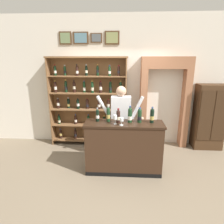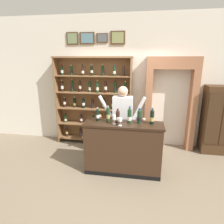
{
  "view_description": "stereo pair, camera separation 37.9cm",
  "coord_description": "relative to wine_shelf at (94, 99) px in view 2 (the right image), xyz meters",
  "views": [
    {
      "loc": [
        0.16,
        -3.54,
        2.24
      ],
      "look_at": [
        -0.06,
        0.11,
        1.22
      ],
      "focal_mm": 30.94,
      "sensor_mm": 36.0,
      "label": 1
    },
    {
      "loc": [
        0.53,
        -3.5,
        2.24
      ],
      "look_at": [
        -0.06,
        0.11,
        1.22
      ],
      "focal_mm": 30.94,
      "sensor_mm": 36.0,
      "label": 2
    }
  ],
  "objects": [
    {
      "name": "ground_plane",
      "position": [
        0.74,
        -1.31,
        -1.23
      ],
      "size": [
        14.0,
        14.0,
        0.02
      ],
      "primitive_type": "cube",
      "color": "#7A6B56"
    },
    {
      "name": "back_wall",
      "position": [
        0.74,
        0.23,
        0.43
      ],
      "size": [
        12.0,
        0.19,
        3.29
      ],
      "color": "silver",
      "rests_on": "ground"
    },
    {
      "name": "wine_shelf",
      "position": [
        0.0,
        0.0,
        0.0
      ],
      "size": [
        2.0,
        0.33,
        2.29
      ],
      "color": "brown",
      "rests_on": "ground"
    },
    {
      "name": "archway_doorway",
      "position": [
        1.95,
        0.1,
        0.07
      ],
      "size": [
        1.23,
        0.45,
        2.29
      ],
      "color": "#9E6647",
      "rests_on": "ground"
    },
    {
      "name": "side_cabinet",
      "position": [
        3.06,
        -0.08,
        -0.4
      ],
      "size": [
        0.7,
        0.44,
        1.64
      ],
      "color": "#422B19",
      "rests_on": "ground"
    },
    {
      "name": "tasting_counter",
      "position": [
        0.93,
        -1.31,
        -0.7
      ],
      "size": [
        1.53,
        0.49,
        1.04
      ],
      "color": "#382316",
      "rests_on": "ground"
    },
    {
      "name": "shopkeeper",
      "position": [
        0.86,
        -0.84,
        -0.18
      ],
      "size": [
        1.04,
        0.22,
        1.69
      ],
      "color": "#2D3347",
      "rests_on": "ground"
    },
    {
      "name": "tasting_bottle_bianco",
      "position": [
        0.4,
        -1.24,
        -0.05
      ],
      "size": [
        0.07,
        0.07,
        0.28
      ],
      "color": "black",
      "rests_on": "tasting_counter"
    },
    {
      "name": "tasting_bottle_chianti",
      "position": [
        0.62,
        -1.24,
        -0.03
      ],
      "size": [
        0.07,
        0.07,
        0.32
      ],
      "color": "#19381E",
      "rests_on": "tasting_counter"
    },
    {
      "name": "tasting_bottle_riserva",
      "position": [
        0.81,
        -1.29,
        -0.05
      ],
      "size": [
        0.08,
        0.08,
        0.28
      ],
      "color": "black",
      "rests_on": "tasting_counter"
    },
    {
      "name": "tasting_bottle_prosecco",
      "position": [
        1.04,
        -1.26,
        -0.03
      ],
      "size": [
        0.08,
        0.08,
        0.33
      ],
      "color": "#19381E",
      "rests_on": "tasting_counter"
    },
    {
      "name": "tasting_bottle_grappa",
      "position": [
        1.22,
        -1.25,
        -0.04
      ],
      "size": [
        0.08,
        0.08,
        0.3
      ],
      "color": "#19381E",
      "rests_on": "tasting_counter"
    },
    {
      "name": "tasting_bottle_rosso",
      "position": [
        1.46,
        -1.26,
        -0.04
      ],
      "size": [
        0.08,
        0.08,
        0.31
      ],
      "color": "black",
      "rests_on": "tasting_counter"
    },
    {
      "name": "wine_glass_spare",
      "position": [
        0.88,
        -1.45,
        -0.08
      ],
      "size": [
        0.07,
        0.07,
        0.15
      ],
      "color": "silver",
      "rests_on": "tasting_counter"
    },
    {
      "name": "wine_glass_left",
      "position": [
        0.76,
        -1.39,
        -0.05
      ],
      "size": [
        0.07,
        0.07,
        0.18
      ],
      "color": "silver",
      "rests_on": "tasting_counter"
    }
  ]
}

